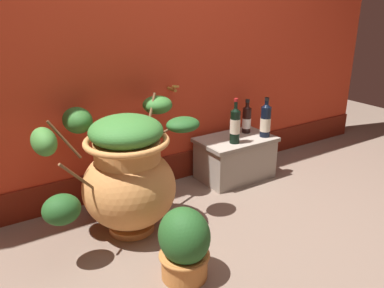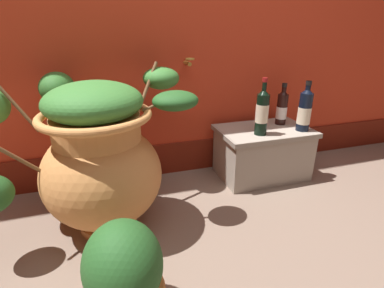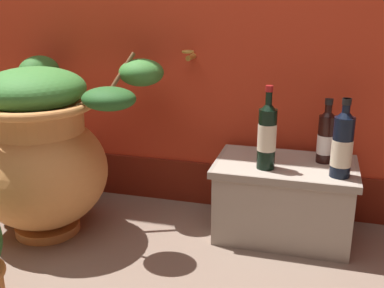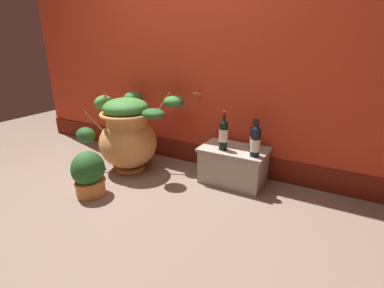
{
  "view_description": "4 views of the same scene",
  "coord_description": "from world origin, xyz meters",
  "views": [
    {
      "loc": [
        -1.31,
        -1.37,
        1.36
      ],
      "look_at": [
        0.08,
        0.79,
        0.4
      ],
      "focal_mm": 36.84,
      "sensor_mm": 36.0,
      "label": 1
    },
    {
      "loc": [
        -0.43,
        -0.69,
        0.96
      ],
      "look_at": [
        0.04,
        0.83,
        0.31
      ],
      "focal_mm": 27.27,
      "sensor_mm": 36.0,
      "label": 2
    },
    {
      "loc": [
        0.65,
        -1.02,
        1.02
      ],
      "look_at": [
        0.15,
        0.79,
        0.41
      ],
      "focal_mm": 43.71,
      "sensor_mm": 36.0,
      "label": 3
    },
    {
      "loc": [
        1.36,
        -1.4,
        1.24
      ],
      "look_at": [
        0.13,
        0.83,
        0.32
      ],
      "focal_mm": 26.65,
      "sensor_mm": 36.0,
      "label": 4
    }
  ],
  "objects": [
    {
      "name": "wine_bottle_right",
      "position": [
        0.47,
        0.8,
        0.48
      ],
      "size": [
        0.08,
        0.08,
        0.34
      ],
      "color": "black",
      "rests_on": "stone_ledge"
    },
    {
      "name": "ground_plane",
      "position": [
        0.0,
        0.0,
        0.0
      ],
      "size": [
        7.0,
        7.0,
        0.0
      ],
      "primitive_type": "plane",
      "color": "#7A6656"
    },
    {
      "name": "wine_bottle_left",
      "position": [
        0.7,
        0.94,
        0.45
      ],
      "size": [
        0.07,
        0.07,
        0.28
      ],
      "color": "black",
      "rests_on": "stone_ledge"
    },
    {
      "name": "potted_shrub",
      "position": [
        -0.43,
        0.07,
        0.19
      ],
      "size": [
        0.26,
        0.28,
        0.39
      ],
      "color": "#CC7F3D",
      "rests_on": "ground_plane"
    },
    {
      "name": "back_wall",
      "position": [
        0.0,
        1.2,
        1.29
      ],
      "size": [
        4.4,
        0.33,
        2.6
      ],
      "color": "red",
      "rests_on": "ground_plane"
    },
    {
      "name": "stone_ledge",
      "position": [
        0.54,
        0.88,
        0.18
      ],
      "size": [
        0.6,
        0.38,
        0.33
      ],
      "color": "#9E9384",
      "rests_on": "ground_plane"
    },
    {
      "name": "terracotta_urn",
      "position": [
        -0.49,
        0.64,
        0.39
      ],
      "size": [
        1.0,
        0.72,
        0.78
      ],
      "color": "#D68E4C",
      "rests_on": "ground_plane"
    },
    {
      "name": "wine_bottle_middle",
      "position": [
        0.76,
        0.78,
        0.47
      ],
      "size": [
        0.08,
        0.08,
        0.31
      ],
      "color": "black",
      "rests_on": "stone_ledge"
    }
  ]
}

